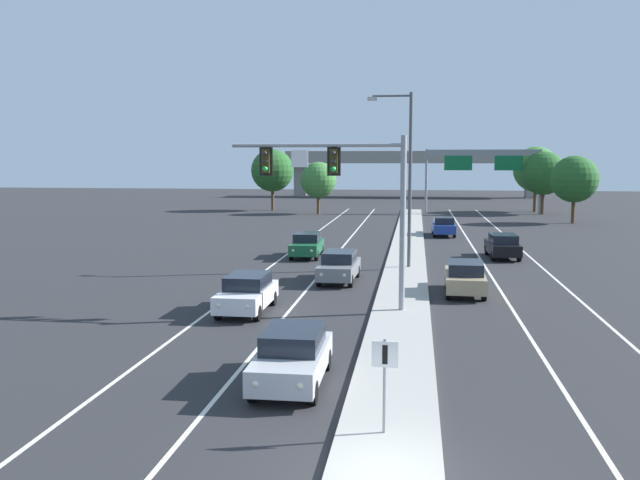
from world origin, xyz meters
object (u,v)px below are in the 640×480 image
(car_oncoming_silver, at_px, (293,356))
(street_lamp_median, at_px, (406,169))
(overhead_signal_mast, at_px, (347,185))
(tree_far_left_b, at_px, (272,170))
(median_sign_post, at_px, (385,372))
(tree_far_right_a, at_px, (544,173))
(car_oncoming_white, at_px, (247,293))
(tree_far_left_c, at_px, (318,180))
(car_oncoming_grey, at_px, (339,266))
(car_receding_blue, at_px, (444,226))
(tree_far_right_c, at_px, (574,179))
(highway_sign_gantry, at_px, (483,161))
(car_oncoming_green, at_px, (307,245))
(tree_far_right_b, at_px, (536,169))
(car_receding_tan, at_px, (465,277))
(car_receding_black, at_px, (503,246))

(car_oncoming_silver, bearing_deg, street_lamp_median, 82.42)
(overhead_signal_mast, xyz_separation_m, tree_far_left_b, (-14.80, 55.50, -0.38))
(median_sign_post, relative_size, tree_far_right_a, 0.30)
(overhead_signal_mast, bearing_deg, street_lamp_median, 79.06)
(overhead_signal_mast, height_order, street_lamp_median, street_lamp_median)
(car_oncoming_white, height_order, tree_far_left_c, tree_far_left_c)
(car_oncoming_grey, relative_size, tree_far_left_b, 0.59)
(car_oncoming_white, xyz_separation_m, tree_far_left_c, (-4.31, 51.60, 3.13))
(overhead_signal_mast, relative_size, tree_far_left_c, 1.20)
(car_receding_blue, bearing_deg, car_oncoming_white, -106.97)
(street_lamp_median, distance_m, tree_far_right_c, 35.11)
(tree_far_right_c, bearing_deg, street_lamp_median, -117.27)
(highway_sign_gantry, relative_size, tree_far_right_c, 1.98)
(car_receding_blue, xyz_separation_m, tree_far_right_c, (13.17, 13.11, 3.56))
(overhead_signal_mast, bearing_deg, car_oncoming_white, -171.13)
(car_oncoming_green, relative_size, tree_far_left_c, 0.74)
(tree_far_left_c, relative_size, tree_far_left_b, 0.80)
(car_oncoming_green, distance_m, tree_far_right_c, 35.37)
(car_oncoming_silver, bearing_deg, car_oncoming_green, 98.09)
(car_oncoming_white, bearing_deg, car_oncoming_grey, 68.67)
(median_sign_post, bearing_deg, tree_far_left_c, 99.41)
(tree_far_right_b, bearing_deg, tree_far_right_a, -85.77)
(car_oncoming_grey, xyz_separation_m, highway_sign_gantry, (11.59, 46.87, 5.34))
(median_sign_post, xyz_separation_m, tree_far_left_b, (-16.99, 68.62, 3.37))
(car_oncoming_white, bearing_deg, tree_far_right_b, 70.05)
(car_oncoming_white, height_order, tree_far_right_c, tree_far_right_c)
(overhead_signal_mast, bearing_deg, car_oncoming_silver, -93.42)
(tree_far_right_c, xyz_separation_m, tree_far_left_c, (-26.75, 8.12, -0.43))
(median_sign_post, bearing_deg, overhead_signal_mast, 99.51)
(median_sign_post, xyz_separation_m, tree_far_right_c, (16.13, 55.96, 2.80))
(street_lamp_median, height_order, tree_far_right_a, street_lamp_median)
(car_receding_tan, bearing_deg, car_receding_blue, 90.10)
(car_receding_blue, relative_size, highway_sign_gantry, 0.34)
(car_oncoming_silver, relative_size, tree_far_right_a, 0.62)
(car_receding_tan, height_order, tree_far_right_b, tree_far_right_b)
(car_oncoming_green, height_order, tree_far_left_b, tree_far_left_b)
(street_lamp_median, relative_size, highway_sign_gantry, 0.75)
(overhead_signal_mast, relative_size, tree_far_right_a, 1.00)
(car_oncoming_white, bearing_deg, overhead_signal_mast, 8.87)
(median_sign_post, relative_size, car_oncoming_green, 0.49)
(street_lamp_median, distance_m, tree_far_right_a, 44.91)
(overhead_signal_mast, distance_m, tree_far_left_c, 51.67)
(tree_far_left_c, bearing_deg, car_oncoming_green, -83.12)
(street_lamp_median, bearing_deg, car_oncoming_white, -117.38)
(median_sign_post, xyz_separation_m, car_oncoming_green, (-6.38, 28.91, -0.77))
(highway_sign_gantry, height_order, tree_far_right_b, tree_far_right_b)
(tree_far_left_c, bearing_deg, car_oncoming_white, -85.23)
(car_oncoming_white, bearing_deg, car_receding_blue, 73.03)
(car_oncoming_white, distance_m, tree_far_right_a, 58.79)
(car_receding_black, height_order, tree_far_left_c, tree_far_left_c)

